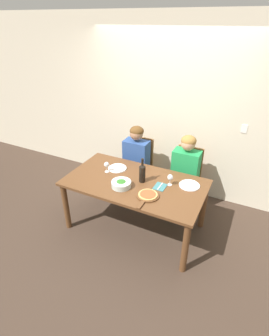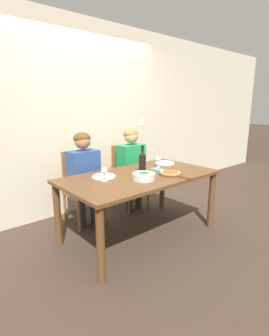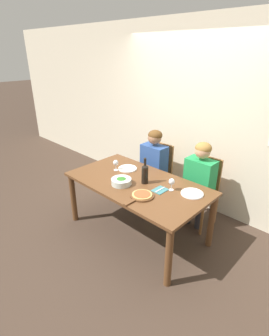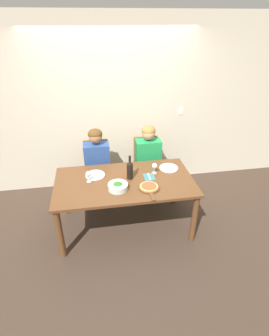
% 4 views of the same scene
% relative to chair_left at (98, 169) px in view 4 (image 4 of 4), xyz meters
% --- Properties ---
extents(ground_plane, '(40.00, 40.00, 0.00)m').
position_rel_chair_left_xyz_m(ground_plane, '(0.33, -0.81, -0.50)').
color(ground_plane, '#3D2D23').
extents(back_wall, '(10.00, 0.06, 2.70)m').
position_rel_chair_left_xyz_m(back_wall, '(0.33, 0.41, 0.85)').
color(back_wall, beige).
rests_on(back_wall, ground).
extents(dining_table, '(1.79, 0.97, 0.75)m').
position_rel_chair_left_xyz_m(dining_table, '(0.33, -0.81, 0.15)').
color(dining_table, brown).
rests_on(dining_table, ground).
extents(chair_left, '(0.42, 0.42, 0.95)m').
position_rel_chair_left_xyz_m(chair_left, '(0.00, 0.00, 0.00)').
color(chair_left, brown).
rests_on(chair_left, ground).
extents(chair_right, '(0.42, 0.42, 0.95)m').
position_rel_chair_left_xyz_m(chair_right, '(0.79, 0.00, 0.00)').
color(chair_right, brown).
rests_on(chair_right, ground).
extents(person_woman, '(0.47, 0.51, 1.21)m').
position_rel_chair_left_xyz_m(person_woman, '(0.00, -0.12, 0.22)').
color(person_woman, '#28282D').
rests_on(person_woman, ground).
extents(person_man, '(0.47, 0.51, 1.21)m').
position_rel_chair_left_xyz_m(person_man, '(0.79, -0.12, 0.22)').
color(person_man, '#28282D').
rests_on(person_man, ground).
extents(wine_bottle, '(0.08, 0.08, 0.33)m').
position_rel_chair_left_xyz_m(wine_bottle, '(0.41, -0.76, 0.38)').
color(wine_bottle, black).
rests_on(wine_bottle, dining_table).
extents(broccoli_bowl, '(0.25, 0.25, 0.08)m').
position_rel_chair_left_xyz_m(broccoli_bowl, '(0.22, -0.98, 0.29)').
color(broccoli_bowl, silver).
rests_on(broccoli_bowl, dining_table).
extents(dinner_plate_left, '(0.26, 0.26, 0.02)m').
position_rel_chair_left_xyz_m(dinner_plate_left, '(-0.04, -0.62, 0.26)').
color(dinner_plate_left, white).
rests_on(dinner_plate_left, dining_table).
extents(dinner_plate_right, '(0.26, 0.26, 0.02)m').
position_rel_chair_left_xyz_m(dinner_plate_right, '(0.98, -0.59, 0.26)').
color(dinner_plate_right, white).
rests_on(dinner_plate_right, dining_table).
extents(pizza_on_board, '(0.27, 0.41, 0.04)m').
position_rel_chair_left_xyz_m(pizza_on_board, '(0.60, -1.03, 0.27)').
color(pizza_on_board, brown).
rests_on(pizza_on_board, dining_table).
extents(wine_glass_left, '(0.07, 0.07, 0.15)m').
position_rel_chair_left_xyz_m(wine_glass_left, '(-0.13, -0.76, 0.36)').
color(wine_glass_left, silver).
rests_on(wine_glass_left, dining_table).
extents(wine_glass_right, '(0.07, 0.07, 0.15)m').
position_rel_chair_left_xyz_m(wine_glass_right, '(0.75, -0.68, 0.36)').
color(wine_glass_right, silver).
rests_on(wine_glass_right, dining_table).
extents(fork_on_napkin, '(0.14, 0.18, 0.01)m').
position_rel_chair_left_xyz_m(fork_on_napkin, '(0.66, -0.77, 0.25)').
color(fork_on_napkin, '#387075').
rests_on(fork_on_napkin, dining_table).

